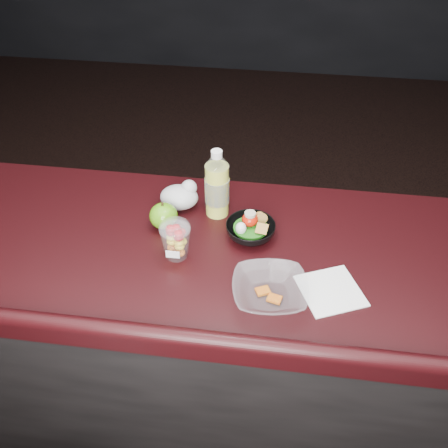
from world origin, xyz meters
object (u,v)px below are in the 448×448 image
Objects in this scene: green_apple at (164,216)px; takeout_bowl at (270,291)px; fruit_cup at (176,238)px; lemonade_bottle at (217,188)px; snack_bowl at (250,229)px.

green_apple is 0.41× the size of takeout_bowl.
takeout_bowl is (0.29, -0.13, -0.04)m from fruit_cup.
fruit_cup is 0.15m from green_apple.
lemonade_bottle reaches higher than snack_bowl.
green_apple is at bearing 144.09° from takeout_bowl.
snack_bowl reaches higher than takeout_bowl.
fruit_cup is at bearing -151.24° from snack_bowl.
fruit_cup is 0.79× the size of snack_bowl.
snack_bowl is (0.21, 0.11, -0.04)m from fruit_cup.
fruit_cup is at bearing -112.81° from lemonade_bottle.
green_apple is at bearing -150.32° from lemonade_bottle.
green_apple reaches higher than takeout_bowl.
green_apple reaches higher than snack_bowl.
snack_bowl is (0.12, -0.10, -0.07)m from lemonade_bottle.
green_apple is 0.28m from snack_bowl.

